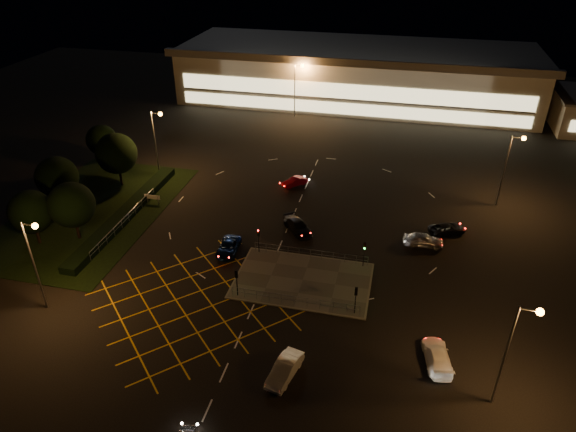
% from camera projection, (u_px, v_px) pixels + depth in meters
% --- Properties ---
extents(ground, '(180.00, 180.00, 0.00)m').
position_uv_depth(ground, '(289.00, 267.00, 56.94)').
color(ground, black).
rests_on(ground, ground).
extents(pedestrian_island, '(14.00, 9.00, 0.12)m').
position_uv_depth(pedestrian_island, '(303.00, 280.00, 54.84)').
color(pedestrian_island, '#4C4944').
rests_on(pedestrian_island, ground).
extents(grass_verge, '(18.00, 30.00, 0.08)m').
position_uv_depth(grass_verge, '(92.00, 212.00, 67.41)').
color(grass_verge, black).
rests_on(grass_verge, ground).
extents(hedge, '(2.00, 26.00, 1.00)m').
position_uv_depth(hedge, '(126.00, 213.00, 66.20)').
color(hedge, black).
rests_on(hedge, ground).
extents(supermarket, '(72.00, 26.50, 10.50)m').
position_uv_depth(supermarket, '(356.00, 73.00, 106.12)').
color(supermarket, beige).
rests_on(supermarket, ground).
extents(streetlight_sw, '(1.78, 0.56, 10.03)m').
position_uv_depth(streetlight_sw, '(35.00, 254.00, 47.75)').
color(streetlight_sw, slate).
rests_on(streetlight_sw, ground).
extents(streetlight_se, '(1.78, 0.56, 10.03)m').
position_uv_depth(streetlight_se, '(515.00, 343.00, 37.87)').
color(streetlight_se, slate).
rests_on(streetlight_se, ground).
extents(streetlight_nw, '(1.78, 0.56, 10.03)m').
position_uv_depth(streetlight_nw, '(157.00, 135.00, 73.27)').
color(streetlight_nw, slate).
rests_on(streetlight_nw, ground).
extents(streetlight_ne, '(1.78, 0.56, 10.03)m').
position_uv_depth(streetlight_ne, '(510.00, 161.00, 65.57)').
color(streetlight_ne, slate).
rests_on(streetlight_ne, ground).
extents(streetlight_far_left, '(1.78, 0.56, 10.03)m').
position_uv_depth(streetlight_far_left, '(297.00, 83.00, 95.67)').
color(streetlight_far_left, slate).
rests_on(streetlight_far_left, ground).
extents(streetlight_far_right, '(1.78, 0.56, 10.03)m').
position_uv_depth(streetlight_far_right, '(523.00, 95.00, 89.52)').
color(streetlight_far_right, slate).
rests_on(streetlight_far_right, ground).
extents(signal_sw, '(0.28, 0.30, 3.15)m').
position_uv_depth(signal_sw, '(237.00, 278.00, 51.49)').
color(signal_sw, black).
rests_on(signal_sw, pedestrian_island).
extents(signal_se, '(0.28, 0.30, 3.15)m').
position_uv_depth(signal_se, '(356.00, 295.00, 49.14)').
color(signal_se, black).
rests_on(signal_se, pedestrian_island).
extents(signal_nw, '(0.28, 0.30, 3.15)m').
position_uv_depth(signal_nw, '(258.00, 236.00, 58.18)').
color(signal_nw, black).
rests_on(signal_nw, pedestrian_island).
extents(signal_ne, '(0.28, 0.30, 3.15)m').
position_uv_depth(signal_ne, '(364.00, 249.00, 55.83)').
color(signal_ne, black).
rests_on(signal_ne, pedestrian_island).
extents(tree_a, '(5.04, 5.04, 6.86)m').
position_uv_depth(tree_a, '(31.00, 212.00, 58.91)').
color(tree_a, black).
rests_on(tree_a, ground).
extents(tree_b, '(5.40, 5.40, 7.35)m').
position_uv_depth(tree_b, '(57.00, 177.00, 65.85)').
color(tree_b, black).
rests_on(tree_b, ground).
extents(tree_c, '(5.76, 5.76, 7.84)m').
position_uv_depth(tree_c, '(116.00, 153.00, 71.61)').
color(tree_c, black).
rests_on(tree_c, ground).
extents(tree_d, '(4.68, 4.68, 6.37)m').
position_uv_depth(tree_d, '(102.00, 140.00, 78.28)').
color(tree_d, black).
rests_on(tree_d, ground).
extents(tree_e, '(5.40, 5.40, 7.35)m').
position_uv_depth(tree_e, '(71.00, 205.00, 59.65)').
color(tree_e, black).
rests_on(tree_e, ground).
extents(car_queue_white, '(2.62, 4.85, 1.52)m').
position_uv_depth(car_queue_white, '(285.00, 369.00, 43.25)').
color(car_queue_white, silver).
rests_on(car_queue_white, ground).
extents(car_left_blue, '(2.50, 4.83, 1.30)m').
position_uv_depth(car_left_blue, '(228.00, 247.00, 59.24)').
color(car_left_blue, '#0A1A41').
rests_on(car_left_blue, ground).
extents(car_far_dkgrey, '(4.77, 5.10, 1.44)m').
position_uv_depth(car_far_dkgrey, '(298.00, 226.00, 63.05)').
color(car_far_dkgrey, black).
rests_on(car_far_dkgrey, ground).
extents(car_right_silver, '(4.72, 2.05, 1.58)m').
position_uv_depth(car_right_silver, '(423.00, 240.00, 60.27)').
color(car_right_silver, '#A8A9AF').
rests_on(car_right_silver, ground).
extents(car_circ_red, '(3.52, 3.51, 1.22)m').
position_uv_depth(car_circ_red, '(295.00, 182.00, 73.71)').
color(car_circ_red, maroon).
rests_on(car_circ_red, ground).
extents(car_east_grey, '(4.98, 3.92, 1.26)m').
position_uv_depth(car_east_grey, '(447.00, 229.00, 62.72)').
color(car_east_grey, black).
rests_on(car_east_grey, ground).
extents(car_approach_white, '(2.97, 5.40, 1.48)m').
position_uv_depth(car_approach_white, '(437.00, 356.00, 44.56)').
color(car_approach_white, white).
rests_on(car_approach_white, ground).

